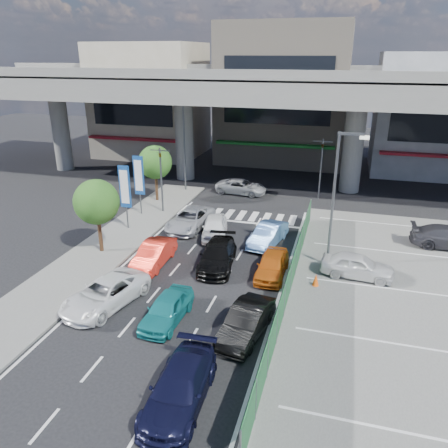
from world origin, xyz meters
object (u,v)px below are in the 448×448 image
(traffic_light_right, at_px, (322,154))
(crossing_wagon_silver, at_px, (241,187))
(taxi_orange_left, at_px, (154,254))
(tree_far, at_px, (155,162))
(wagon_silver_front_left, at_px, (190,219))
(traffic_light_left, at_px, (161,164))
(street_lamp_left, at_px, (186,139))
(signboard_far, at_px, (139,177))
(sedan_black_mid, at_px, (218,256))
(tree_near, at_px, (96,202))
(street_lamp_right, at_px, (337,190))
(taxi_orange_right, at_px, (272,265))
(signboard_near, at_px, (125,189))
(hatch_black_mid_right, at_px, (246,322))
(parked_sedan_white, at_px, (357,266))
(sedan_white_mid_left, at_px, (105,293))
(minivan_navy_back, at_px, (180,388))
(kei_truck_front_right, at_px, (268,235))
(taxi_teal_mid, at_px, (167,309))
(sedan_white_front_mid, at_px, (215,227))
(traffic_cone, at_px, (316,280))

(traffic_light_right, relative_size, crossing_wagon_silver, 1.14)
(traffic_light_right, relative_size, taxi_orange_left, 1.24)
(tree_far, xyz_separation_m, wagon_silver_front_left, (4.86, -5.09, -2.70))
(traffic_light_left, distance_m, street_lamp_left, 6.06)
(signboard_far, bearing_deg, wagon_silver_front_left, -18.78)
(taxi_orange_left, bearing_deg, signboard_far, 119.51)
(crossing_wagon_silver, bearing_deg, sedan_black_mid, -167.65)
(tree_near, distance_m, tree_far, 10.53)
(traffic_light_right, distance_m, sedan_black_mid, 15.93)
(taxi_orange_left, bearing_deg, street_lamp_right, 13.68)
(street_lamp_right, relative_size, wagon_silver_front_left, 1.61)
(signboard_far, relative_size, taxi_orange_left, 1.12)
(signboard_far, relative_size, taxi_orange_right, 1.19)
(street_lamp_right, height_order, signboard_near, street_lamp_right)
(hatch_black_mid_right, bearing_deg, parked_sedan_white, 64.05)
(tree_far, distance_m, crossing_wagon_silver, 8.09)
(signboard_far, distance_m, sedan_white_mid_left, 13.43)
(traffic_light_left, relative_size, sedan_black_mid, 1.09)
(street_lamp_left, xyz_separation_m, hatch_black_mid_right, (10.21, -20.07, -4.08))
(minivan_navy_back, bearing_deg, tree_near, 129.19)
(traffic_light_left, xyz_separation_m, kei_truck_front_right, (9.21, -3.85, -3.25))
(street_lamp_left, bearing_deg, sedan_white_mid_left, -81.74)
(street_lamp_right, xyz_separation_m, taxi_teal_mid, (-7.15, -7.99, -4.11))
(minivan_navy_back, height_order, hatch_black_mid_right, same)
(street_lamp_left, height_order, taxi_orange_left, street_lamp_left)
(signboard_near, xyz_separation_m, crossing_wagon_silver, (5.85, 10.55, -2.43))
(crossing_wagon_silver, bearing_deg, hatch_black_mid_right, -161.47)
(hatch_black_mid_right, xyz_separation_m, sedan_white_front_mid, (-4.68, 10.53, 0.00))
(tree_far, distance_m, sedan_white_front_mid, 9.63)
(signboard_far, xyz_separation_m, sedan_black_mid, (8.29, -6.83, -2.37))
(minivan_navy_back, bearing_deg, crossing_wagon_silver, 96.33)
(street_lamp_right, bearing_deg, traffic_cone, -103.04)
(taxi_orange_left, distance_m, sedan_white_front_mid, 5.63)
(hatch_black_mid_right, bearing_deg, sedan_white_front_mid, 122.52)
(wagon_silver_front_left, bearing_deg, sedan_white_mid_left, -87.96)
(street_lamp_left, xyz_separation_m, parked_sedan_white, (15.01, -13.08, -4.02))
(kei_truck_front_right, bearing_deg, street_lamp_left, 144.45)
(taxi_orange_right, distance_m, wagon_silver_front_left, 8.91)
(taxi_orange_right, distance_m, parked_sedan_white, 4.79)
(minivan_navy_back, bearing_deg, traffic_light_left, 112.58)
(traffic_light_right, xyz_separation_m, taxi_orange_right, (-1.48, -15.15, -3.26))
(street_lamp_left, distance_m, signboard_near, 10.19)
(kei_truck_front_right, height_order, parked_sedan_white, parked_sedan_white)
(taxi_teal_mid, relative_size, traffic_cone, 5.54)
(parked_sedan_white, bearing_deg, tree_near, 98.32)
(signboard_near, xyz_separation_m, taxi_orange_right, (11.22, -4.14, -2.39))
(traffic_cone, bearing_deg, street_lamp_right, 76.96)
(street_lamp_right, xyz_separation_m, parked_sedan_white, (1.51, -1.08, -4.02))
(tree_far, bearing_deg, tree_near, -85.64)
(signboard_far, relative_size, sedan_white_front_mid, 1.16)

